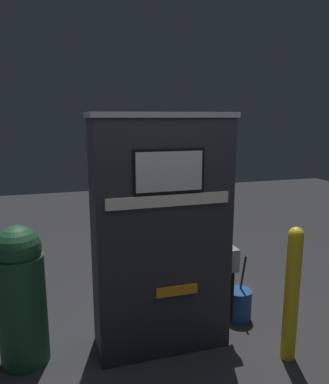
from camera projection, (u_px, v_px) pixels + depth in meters
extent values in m
plane|color=#2D2D30|center=(169.00, 357.00, 2.96)|extent=(14.00, 14.00, 0.00)
cube|color=#28282D|center=(161.00, 285.00, 3.06)|extent=(1.06, 0.44, 1.03)
cube|color=#28282D|center=(160.00, 173.00, 2.88)|extent=(1.06, 0.44, 0.83)
cube|color=#99999E|center=(160.00, 115.00, 2.79)|extent=(1.09, 0.47, 0.04)
cube|color=black|center=(169.00, 171.00, 2.66)|extent=(0.53, 0.01, 0.32)
cube|color=silver|center=(170.00, 172.00, 2.65)|extent=(0.49, 0.01, 0.29)
cube|color=silver|center=(169.00, 201.00, 2.70)|extent=(0.93, 0.02, 0.08)
cube|color=orange|center=(177.00, 291.00, 2.86)|extent=(0.33, 0.02, 0.07)
cube|color=#99999E|center=(230.00, 258.00, 3.11)|extent=(0.09, 0.20, 0.19)
cylinder|color=black|center=(232.00, 296.00, 3.11)|extent=(0.03, 0.03, 0.43)
cylinder|color=yellow|center=(291.00, 298.00, 2.86)|extent=(0.11, 0.11, 1.02)
sphere|color=yellow|center=(296.00, 234.00, 2.76)|extent=(0.11, 0.11, 0.11)
cylinder|color=#1E4C2D|center=(22.00, 310.00, 2.84)|extent=(0.36, 0.36, 0.86)
sphere|color=#1E4C2D|center=(17.00, 249.00, 2.75)|extent=(0.34, 0.34, 0.34)
cylinder|color=#1E478C|center=(238.00, 304.00, 3.51)|extent=(0.24, 0.24, 0.28)
cylinder|color=black|center=(243.00, 273.00, 3.46)|extent=(0.02, 0.10, 0.37)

